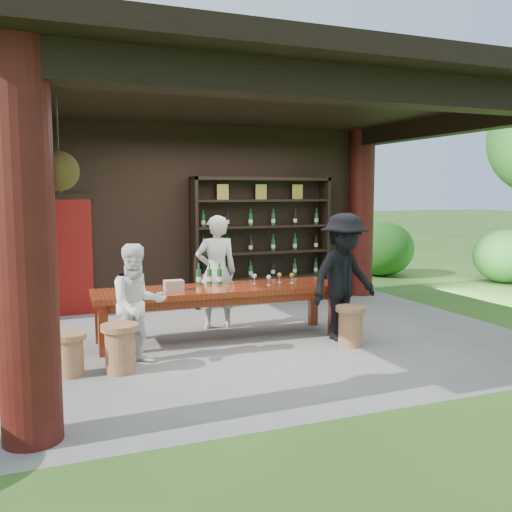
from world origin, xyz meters
name	(u,v)px	position (x,y,z in m)	size (l,w,h in m)	color
ground	(266,338)	(0.00, 0.00, 0.00)	(90.00, 90.00, 0.00)	#2D5119
pavilion	(254,190)	(-0.01, 0.43, 2.13)	(7.50, 6.00, 3.60)	slate
wine_shelf	(262,241)	(0.94, 2.45, 1.18)	(2.69, 0.41, 2.36)	black
tasting_table	(219,295)	(-0.64, 0.22, 0.63)	(3.55, 1.04, 0.75)	#61240D
stool_near_left	(120,347)	(-2.19, -0.81, 0.30)	(0.44, 0.44, 0.57)	#965A3C
stool_near_right	(351,325)	(0.92, -0.80, 0.29)	(0.42, 0.42, 0.55)	#965A3C
stool_far_left	(70,353)	(-2.74, -0.73, 0.26)	(0.38, 0.38, 0.50)	#965A3C
host	(216,272)	(-0.47, 0.88, 0.87)	(0.64, 0.42, 1.74)	beige
guest_woman	(137,305)	(-1.93, -0.57, 0.74)	(0.72, 0.56, 1.48)	white
guest_man	(344,277)	(1.00, -0.46, 0.90)	(1.16, 0.67, 1.80)	black
table_bottles	(209,274)	(-0.69, 0.51, 0.90)	(0.37, 0.17, 0.31)	#194C1E
table_glasses	(274,279)	(0.21, 0.22, 0.82)	(0.61, 0.25, 0.15)	silver
napkin_basket	(174,285)	(-1.30, 0.20, 0.82)	(0.26, 0.18, 0.14)	#BF6672
shrubs	(343,289)	(1.52, 0.44, 0.55)	(20.12, 8.84, 1.36)	#194C14
trees	(417,125)	(3.92, 1.85, 3.37)	(20.83, 11.14, 4.80)	#3F2819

